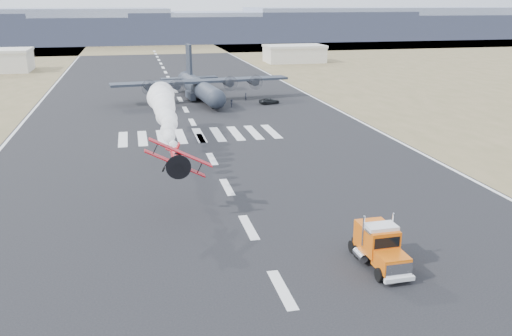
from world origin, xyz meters
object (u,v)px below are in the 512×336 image
object	(u,v)px
crew_d	(208,101)
crew_f	(165,103)
transport_aircraft	(200,87)
crew_g	(219,100)
semi_truck	(379,245)
crew_c	(232,103)
crew_h	(158,104)
aerobatic_biplane	(177,159)
crew_b	(170,104)
support_vehicle	(269,101)
crew_a	(246,97)
crew_e	(213,102)
hangar_right	(294,53)

from	to	relation	value
crew_d	crew_f	bearing A→B (deg)	-26.33
transport_aircraft	crew_f	distance (m)	11.38
transport_aircraft	crew_g	size ratio (longest dim) A/B	22.54
semi_truck	crew_c	size ratio (longest dim) A/B	4.81
crew_g	crew_h	bearing A→B (deg)	-87.40
crew_d	crew_h	distance (m)	10.52
aerobatic_biplane	transport_aircraft	size ratio (longest dim) A/B	0.16
crew_g	transport_aircraft	bearing A→B (deg)	-160.84
aerobatic_biplane	crew_b	size ratio (longest dim) A/B	3.87
support_vehicle	crew_d	world-z (taller)	crew_d
semi_truck	crew_h	xyz separation A→B (m)	(-13.98, 72.15, -0.93)
aerobatic_biplane	crew_h	xyz separation A→B (m)	(0.95, 56.68, -4.81)
crew_c	aerobatic_biplane	bearing A→B (deg)	-166.79
semi_truck	crew_a	distance (m)	77.21
transport_aircraft	crew_d	bearing A→B (deg)	-88.14
crew_d	crew_a	bearing A→B (deg)	167.87
crew_e	semi_truck	bearing A→B (deg)	5.10
transport_aircraft	crew_f	xyz separation A→B (m)	(-8.15, -7.71, -1.94)
crew_a	semi_truck	bearing A→B (deg)	12.57
crew_e	crew_f	bearing A→B (deg)	-91.97
crew_f	crew_g	size ratio (longest dim) A/B	1.08
support_vehicle	crew_d	xyz separation A→B (m)	(-12.65, 1.66, 0.30)
crew_a	crew_c	distance (m)	8.18
crew_b	crew_e	bearing A→B (deg)	-28.60
hangar_right	support_vehicle	world-z (taller)	hangar_right
crew_a	crew_d	xyz separation A→B (m)	(-8.56, -3.19, 0.08)
support_vehicle	crew_d	size ratio (longest dim) A/B	2.40
crew_f	crew_g	xyz separation A→B (m)	(11.25, 1.47, -0.07)
crew_c	crew_d	xyz separation A→B (m)	(-4.24, 3.75, 0.07)
semi_truck	transport_aircraft	xyz separation A→B (m)	(-4.50, 80.57, 1.10)
crew_b	crew_e	distance (m)	8.69
transport_aircraft	crew_b	size ratio (longest dim) A/B	24.24
crew_c	crew_h	bearing A→B (deg)	111.14
semi_truck	crew_c	xyz separation A→B (m)	(0.64, 70.10, -0.93)
semi_truck	crew_b	bearing A→B (deg)	98.38
crew_d	crew_g	xyz separation A→B (m)	(2.20, 0.48, -0.05)
crew_f	crew_g	world-z (taller)	crew_f
crew_a	crew_e	xyz separation A→B (m)	(-7.97, -4.97, 0.10)
crew_g	crew_c	bearing A→B (deg)	18.53
crew_d	crew_e	xyz separation A→B (m)	(0.59, -1.78, 0.02)
hangar_right	crew_g	bearing A→B (deg)	-117.70
aerobatic_biplane	crew_b	xyz separation A→B (m)	(3.23, 56.45, -4.84)
crew_g	crew_f	bearing A→B (deg)	-89.80
semi_truck	crew_a	size ratio (longest dim) A/B	4.85
hangar_right	support_vehicle	bearing A→B (deg)	-110.41
support_vehicle	crew_f	world-z (taller)	crew_f
crew_b	crew_f	size ratio (longest dim) A/B	0.86
crew_f	crew_h	bearing A→B (deg)	-78.99
crew_d	transport_aircraft	bearing A→B (deg)	-114.93
semi_truck	crew_b	world-z (taller)	semi_truck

